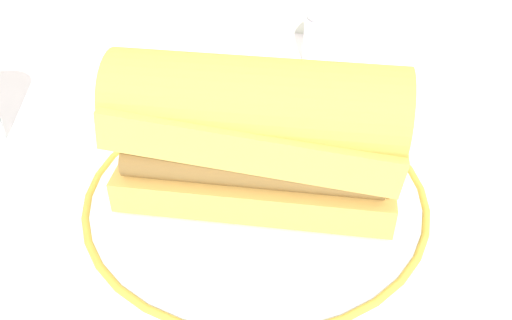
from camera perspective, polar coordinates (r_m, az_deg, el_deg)
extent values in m
plane|color=silver|center=(0.44, -3.46, -5.82)|extent=(1.50, 1.50, 0.00)
cylinder|color=white|center=(0.45, 0.00, -3.94)|extent=(0.29, 0.29, 0.01)
torus|color=#B29333|center=(0.45, 0.00, -3.36)|extent=(0.27, 0.27, 0.01)
cube|color=gold|center=(0.43, 0.00, -1.77)|extent=(0.22, 0.12, 0.03)
cylinder|color=brown|center=(0.40, -0.49, -1.23)|extent=(0.19, 0.06, 0.02)
cylinder|color=brown|center=(0.42, 0.00, 0.80)|extent=(0.19, 0.06, 0.02)
cylinder|color=brown|center=(0.44, 0.44, 2.65)|extent=(0.19, 0.06, 0.02)
cube|color=gold|center=(0.40, 0.00, 3.78)|extent=(0.22, 0.12, 0.05)
cylinder|color=gold|center=(0.40, 0.00, 5.58)|extent=(0.22, 0.11, 0.07)
cylinder|color=white|center=(0.65, 6.09, 11.99)|extent=(0.03, 0.03, 0.05)
sphere|color=silver|center=(0.63, 6.31, 14.92)|extent=(0.03, 0.03, 0.03)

